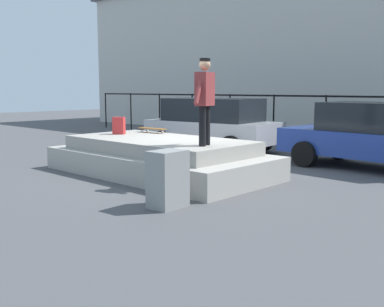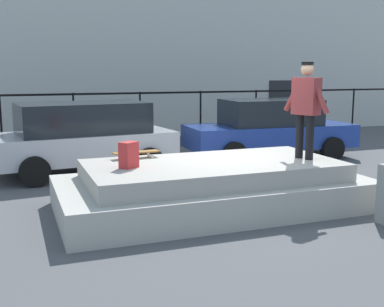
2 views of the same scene
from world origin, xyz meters
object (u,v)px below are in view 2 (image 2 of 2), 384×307
object	(u,v)px
skateboard	(136,153)
backpack	(129,155)
car_blue_sedan_mid	(270,128)
car_silver_hatchback_near	(83,136)
skateboarder	(306,103)

from	to	relation	value
skateboard	backpack	bearing A→B (deg)	-111.67
backpack	car_blue_sedan_mid	xyz separation A→B (m)	(4.84, 3.95, -0.20)
backpack	skateboard	bearing A→B (deg)	33.39
car_silver_hatchback_near	car_blue_sedan_mid	world-z (taller)	car_silver_hatchback_near
car_silver_hatchback_near	car_blue_sedan_mid	xyz separation A→B (m)	(5.03, 0.17, -0.05)
skateboarder	backpack	bearing A→B (deg)	174.59
skateboarder	car_silver_hatchback_near	size ratio (longest dim) A/B	0.40
skateboard	car_silver_hatchback_near	distance (m)	3.02
car_blue_sedan_mid	skateboard	bearing A→B (deg)	-145.18
backpack	skateboarder	bearing A→B (deg)	-40.34
car_blue_sedan_mid	skateboarder	bearing A→B (deg)	-112.12
car_silver_hatchback_near	backpack	bearing A→B (deg)	-87.10
skateboard	car_silver_hatchback_near	size ratio (longest dim) A/B	0.20
skateboarder	car_silver_hatchback_near	world-z (taller)	skateboarder
skateboard	backpack	distance (m)	0.88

